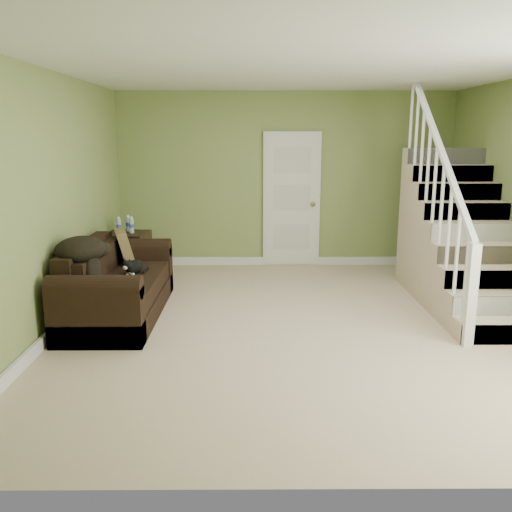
{
  "coord_description": "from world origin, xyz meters",
  "views": [
    {
      "loc": [
        -0.49,
        -5.46,
        1.97
      ],
      "look_at": [
        -0.46,
        0.18,
        0.7
      ],
      "focal_mm": 38.0,
      "sensor_mm": 36.0,
      "label": 1
    }
  ],
  "objects_px": {
    "sofa": "(115,288)",
    "side_table": "(128,255)",
    "banana": "(130,286)",
    "cat": "(134,267)"
  },
  "relations": [
    {
      "from": "banana",
      "to": "cat",
      "type": "bearing_deg",
      "value": 87.41
    },
    {
      "from": "side_table",
      "to": "cat",
      "type": "distance_m",
      "value": 1.53
    },
    {
      "from": "side_table",
      "to": "banana",
      "type": "height_order",
      "value": "side_table"
    },
    {
      "from": "sofa",
      "to": "banana",
      "type": "distance_m",
      "value": 0.56
    },
    {
      "from": "sofa",
      "to": "side_table",
      "type": "bearing_deg",
      "value": 97.68
    },
    {
      "from": "sofa",
      "to": "side_table",
      "type": "relative_size",
      "value": 2.33
    },
    {
      "from": "side_table",
      "to": "banana",
      "type": "distance_m",
      "value": 2.12
    },
    {
      "from": "sofa",
      "to": "side_table",
      "type": "distance_m",
      "value": 1.6
    },
    {
      "from": "side_table",
      "to": "cat",
      "type": "bearing_deg",
      "value": -74.6
    },
    {
      "from": "side_table",
      "to": "sofa",
      "type": "bearing_deg",
      "value": -82.32
    }
  ]
}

